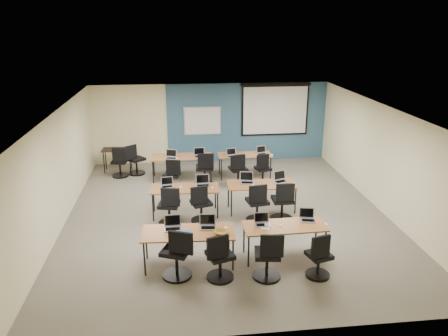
{
  "coord_description": "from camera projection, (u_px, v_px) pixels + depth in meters",
  "views": [
    {
      "loc": [
        -1.24,
        -10.1,
        4.72
      ],
      "look_at": [
        -0.03,
        0.4,
        1.12
      ],
      "focal_mm": 35.0,
      "sensor_mm": 36.0,
      "label": 1
    }
  ],
  "objects": [
    {
      "name": "task_chair_9",
      "position": [
        205.0,
        172.0,
        12.94
      ],
      "size": [
        0.58,
        0.58,
        1.05
      ],
      "rotation": [
        0.0,
        0.0,
        -0.07
      ],
      "color": "black",
      "rests_on": "floor"
    },
    {
      "name": "task_chair_3",
      "position": [
        319.0,
        259.0,
        8.3
      ],
      "size": [
        0.48,
        0.47,
        0.96
      ],
      "rotation": [
        0.0,
        0.0,
        0.27
      ],
      "color": "black",
      "rests_on": "floor"
    },
    {
      "name": "laptop_11",
      "position": [
        262.0,
        152.0,
        13.63
      ],
      "size": [
        0.32,
        0.27,
        0.24
      ],
      "rotation": [
        0.0,
        0.0,
        0.27
      ],
      "color": "#B5B4BB",
      "rests_on": "training_table_back_right"
    },
    {
      "name": "task_chair_11",
      "position": [
        263.0,
        171.0,
        13.13
      ],
      "size": [
        0.48,
        0.48,
        0.96
      ],
      "rotation": [
        0.0,
        0.0,
        0.26
      ],
      "color": "black",
      "rests_on": "floor"
    },
    {
      "name": "mouse_8",
      "position": [
        177.0,
        158.0,
        13.2
      ],
      "size": [
        0.07,
        0.1,
        0.03
      ],
      "primitive_type": "ellipsoid",
      "rotation": [
        0.0,
        0.0,
        0.18
      ],
      "color": "white",
      "rests_on": "training_table_back_left"
    },
    {
      "name": "floor",
      "position": [
        227.0,
        214.0,
        11.16
      ],
      "size": [
        8.0,
        9.0,
        0.02
      ],
      "primitive_type": "cube",
      "color": "#6B6354",
      "rests_on": "ground"
    },
    {
      "name": "wall_front",
      "position": [
        264.0,
        259.0,
        6.49
      ],
      "size": [
        8.0,
        0.04,
        2.7
      ],
      "primitive_type": "cube",
      "color": "beige",
      "rests_on": "ground"
    },
    {
      "name": "training_table_mid_right",
      "position": [
        262.0,
        186.0,
        11.19
      ],
      "size": [
        1.76,
        0.73,
        0.73
      ],
      "rotation": [
        0.0,
        0.0,
        -0.04
      ],
      "color": "#A57644",
      "rests_on": "floor"
    },
    {
      "name": "training_table_front_right",
      "position": [
        284.0,
        228.0,
        8.93
      ],
      "size": [
        1.69,
        0.7,
        0.73
      ],
      "rotation": [
        0.0,
        0.0,
        0.02
      ],
      "color": "#925A38",
      "rests_on": "floor"
    },
    {
      "name": "mouse_3",
      "position": [
        326.0,
        224.0,
        8.94
      ],
      "size": [
        0.06,
        0.1,
        0.03
      ],
      "primitive_type": "ellipsoid",
      "rotation": [
        0.0,
        0.0,
        0.01
      ],
      "color": "white",
      "rests_on": "training_table_front_right"
    },
    {
      "name": "coffee_cup",
      "position": [
        267.0,
        226.0,
        8.79
      ],
      "size": [
        0.08,
        0.08,
        0.07
      ],
      "primitive_type": "imported",
      "rotation": [
        0.0,
        0.0,
        0.15
      ],
      "color": "white",
      "rests_on": "snack_plate"
    },
    {
      "name": "mouse_5",
      "position": [
        212.0,
        187.0,
        10.91
      ],
      "size": [
        0.08,
        0.1,
        0.03
      ],
      "primitive_type": "ellipsoid",
      "rotation": [
        0.0,
        0.0,
        0.34
      ],
      "color": "white",
      "rests_on": "training_table_mid_left"
    },
    {
      "name": "snack_plate",
      "position": [
        265.0,
        228.0,
        8.8
      ],
      "size": [
        0.22,
        0.22,
        0.01
      ],
      "primitive_type": "cylinder",
      "rotation": [
        0.0,
        0.0,
        0.24
      ],
      "color": "white",
      "rests_on": "training_table_front_right"
    },
    {
      "name": "training_table_mid_left",
      "position": [
        185.0,
        190.0,
        10.92
      ],
      "size": [
        1.71,
        0.71,
        0.73
      ],
      "rotation": [
        0.0,
        0.0,
        -0.06
      ],
      "color": "brown",
      "rests_on": "floor"
    },
    {
      "name": "task_chair_4",
      "position": [
        170.0,
        209.0,
        10.43
      ],
      "size": [
        0.54,
        0.54,
        1.02
      ],
      "rotation": [
        0.0,
        0.0,
        -0.21
      ],
      "color": "black",
      "rests_on": "floor"
    },
    {
      "name": "blue_mousepad",
      "position": [
        184.0,
        233.0,
        8.61
      ],
      "size": [
        0.26,
        0.22,
        0.01
      ],
      "primitive_type": "cube",
      "rotation": [
        0.0,
        0.0,
        0.05
      ],
      "color": "#244B9F",
      "rests_on": "training_table_front_left"
    },
    {
      "name": "mouse_7",
      "position": [
        294.0,
        183.0,
        11.19
      ],
      "size": [
        0.06,
        0.09,
        0.03
      ],
      "primitive_type": "ellipsoid",
      "rotation": [
        0.0,
        0.0,
        0.06
      ],
      "color": "white",
      "rests_on": "training_table_mid_right"
    },
    {
      "name": "task_chair_1",
      "position": [
        220.0,
        260.0,
        8.22
      ],
      "size": [
        0.54,
        0.52,
        1.0
      ],
      "rotation": [
        0.0,
        0.0,
        0.31
      ],
      "color": "black",
      "rests_on": "floor"
    },
    {
      "name": "wall_right",
      "position": [
        382.0,
        159.0,
        11.16
      ],
      "size": [
        0.04,
        9.0,
        2.7
      ],
      "primitive_type": "cube",
      "color": "beige",
      "rests_on": "ground"
    },
    {
      "name": "mouse_0",
      "position": [
        184.0,
        233.0,
        8.56
      ],
      "size": [
        0.09,
        0.12,
        0.04
      ],
      "primitive_type": "ellipsoid",
      "rotation": [
        0.0,
        0.0,
        0.31
      ],
      "color": "white",
      "rests_on": "training_table_front_left"
    },
    {
      "name": "laptop_9",
      "position": [
        199.0,
        154.0,
        13.41
      ],
      "size": [
        0.34,
        0.29,
        0.25
      ],
      "rotation": [
        0.0,
        0.0,
        0.06
      ],
      "color": "silver",
      "rests_on": "training_table_back_left"
    },
    {
      "name": "task_chair_6",
      "position": [
        257.0,
        206.0,
        10.61
      ],
      "size": [
        0.55,
        0.55,
        1.02
      ],
      "rotation": [
        0.0,
        0.0,
        0.15
      ],
      "color": "black",
      "rests_on": "floor"
    },
    {
      "name": "mouse_2",
      "position": [
        281.0,
        226.0,
        8.88
      ],
      "size": [
        0.08,
        0.1,
        0.03
      ],
      "primitive_type": "ellipsoid",
      "rotation": [
        0.0,
        0.0,
        -0.29
      ],
      "color": "white",
      "rests_on": "training_table_front_right"
    },
    {
      "name": "ceiling",
      "position": [
        227.0,
        110.0,
        10.28
      ],
      "size": [
        8.0,
        9.0,
        0.02
      ],
      "primitive_type": "cube",
      "color": "white",
      "rests_on": "ground"
    },
    {
      "name": "laptop_1",
      "position": [
        208.0,
        224.0,
        8.82
      ],
      "size": [
        0.33,
        0.28,
        0.25
      ],
      "rotation": [
        0.0,
        0.0,
        -0.1
      ],
      "color": "#BABAC5",
      "rests_on": "training_table_front_left"
    },
    {
      "name": "laptop_6",
      "position": [
        247.0,
        180.0,
        11.25
      ],
      "size": [
        0.35,
        0.29,
        0.26
      ],
      "rotation": [
        0.0,
        0.0,
        -0.19
      ],
      "color": "#9F9FAA",
      "rests_on": "training_table_mid_right"
    },
    {
      "name": "mouse_11",
      "position": [
        272.0,
        155.0,
        13.52
      ],
      "size": [
        0.07,
        0.11,
        0.04
      ],
      "primitive_type": "ellipsoid",
      "rotation": [
        0.0,
        0.0,
        0.08
      ],
      "color": "white",
      "rests_on": "training_table_back_right"
    },
    {
      "name": "snack_bowl",
      "position": [
        221.0,
        232.0,
        8.55
      ],
      "size": [
        0.41,
        0.41,
        0.08
      ],
      "primitive_type": "imported",
      "rotation": [
        0.0,
        0.0,
        -0.35
      ],
      "color": "brown",
      "rests_on": "training_table_front_left"
    },
    {
      "name": "laptop_0",
      "position": [
        173.0,
        225.0,
        8.77
      ],
      "size": [
        0.34,
        0.29,
        0.26
      ],
      "rotation": [
        0.0,
        0.0,
        0.03
      ],
      "color": "#AFAFBC",
      "rests_on": "training_table_front_left"
    },
    {
      "name": "whiteboard",
      "position": [
        202.0,
        121.0,
        14.82
      ],
      "size": [
        1.28,
        0.03,
        0.98
      ],
      "color": "silver",
      "rests_on": "wall_back"
    },
    {
      "name": "training_table_back_left",
      "position": [
        182.0,
        158.0,
        13.43
      ],
      "size": [
        1.87,
        0.78,
        0.73
      ],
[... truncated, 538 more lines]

